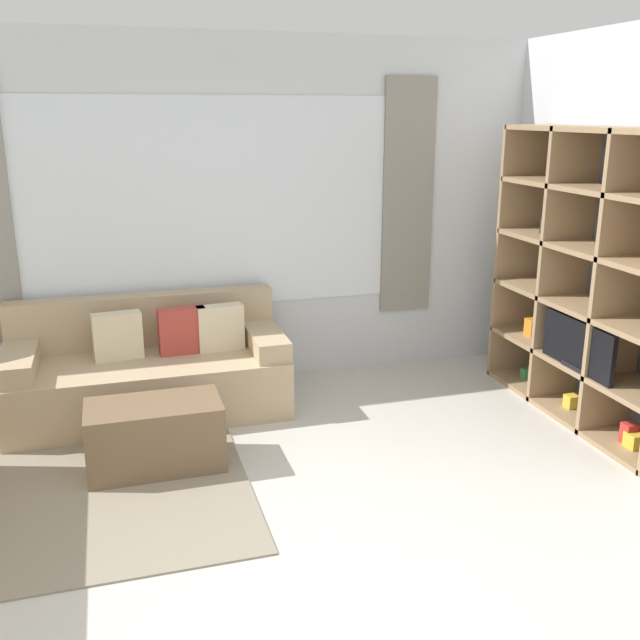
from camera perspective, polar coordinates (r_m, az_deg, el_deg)
name	(u,v)px	position (r m, az deg, el deg)	size (l,w,h in m)	color
ground_plane	(314,604)	(3.45, -0.51, -21.76)	(16.00, 16.00, 0.00)	beige
wall_back	(210,216)	(5.61, -8.80, 8.22)	(6.49, 0.11, 2.70)	silver
wall_right	(632,230)	(5.36, 23.66, 6.60)	(0.07, 4.06, 2.70)	silver
area_rug	(59,481)	(4.64, -20.15, -12.03)	(2.18, 2.16, 0.01)	gray
shelving_unit	(595,281)	(5.32, 21.12, 2.92)	(0.43, 1.86, 2.04)	#515660
couch_main	(150,371)	(5.36, -13.47, -4.03)	(1.95, 0.86, 0.82)	tan
ottoman	(155,436)	(4.55, -13.05, -9.02)	(0.81, 0.44, 0.43)	brown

